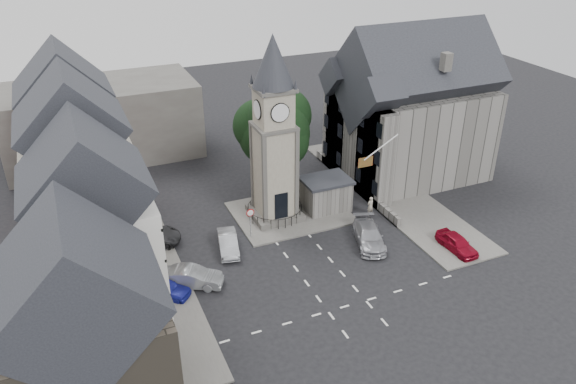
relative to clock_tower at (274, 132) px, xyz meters
name	(u,v)px	position (x,y,z in m)	size (l,w,h in m)	color
ground	(313,264)	(0.00, -7.99, -8.12)	(120.00, 120.00, 0.00)	black
pavement_west	(138,259)	(-12.50, -1.99, -8.05)	(6.00, 30.00, 0.14)	#595651
pavement_east	(389,191)	(12.00, 0.01, -8.05)	(6.00, 26.00, 0.14)	#595651
central_island	(290,213)	(1.50, 0.01, -8.04)	(10.00, 8.00, 0.16)	#595651
road_markings	(347,306)	(0.00, -13.49, -8.12)	(20.00, 8.00, 0.01)	silver
clock_tower	(274,132)	(0.00, 0.00, 0.00)	(4.86, 4.86, 16.25)	#4C4944
stone_shelter	(326,194)	(4.80, -0.49, -6.57)	(4.30, 3.30, 3.08)	#5A5753
town_tree	(274,122)	(2.00, 5.01, -1.15)	(7.20, 7.20, 10.80)	black
warning_sign_post	(250,218)	(-3.20, -2.56, -6.09)	(0.70, 0.19, 2.85)	black
terrace_pink	(73,144)	(-15.50, 8.01, -1.54)	(8.10, 7.60, 12.80)	#DD9D98
terrace_cream	(82,182)	(-15.50, 0.01, -1.54)	(8.10, 7.60, 12.80)	beige
terrace_tudor	(95,240)	(-15.50, -7.99, -1.93)	(8.10, 7.60, 12.00)	silver
building_sw_stone	(88,350)	(-17.00, -16.99, -2.77)	(8.60, 7.60, 10.40)	#484136
backdrop_west	(102,121)	(-12.00, 20.01, -4.12)	(20.00, 10.00, 8.00)	#4C4944
east_building	(409,116)	(15.59, 3.01, -1.86)	(14.40, 11.40, 12.60)	#5A5753
east_boundary_wall	(354,184)	(9.20, 2.01, -7.67)	(0.40, 16.00, 0.90)	#5A5753
flagpole	(381,147)	(8.00, -3.99, -1.12)	(3.68, 0.10, 2.74)	white
car_west_blue	(164,288)	(-11.50, -7.25, -7.46)	(1.56, 3.87, 1.32)	navy
car_west_silver	(192,277)	(-9.38, -6.88, -7.37)	(1.59, 4.55, 1.50)	gray
car_west_grey	(145,238)	(-11.50, -0.18, -7.33)	(2.62, 5.69, 1.58)	#272729
car_island_silver	(228,243)	(-5.50, -3.49, -7.43)	(1.47, 4.21, 1.39)	#A0A3A9
car_island_east	(369,236)	(5.46, -7.13, -7.36)	(2.13, 5.24, 1.52)	#9D9EA5
car_east_red	(457,243)	(11.50, -10.82, -7.44)	(1.62, 4.02, 1.37)	maroon
pedestrian	(370,206)	(8.00, -3.06, -7.21)	(0.66, 0.43, 1.81)	#B4AB95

